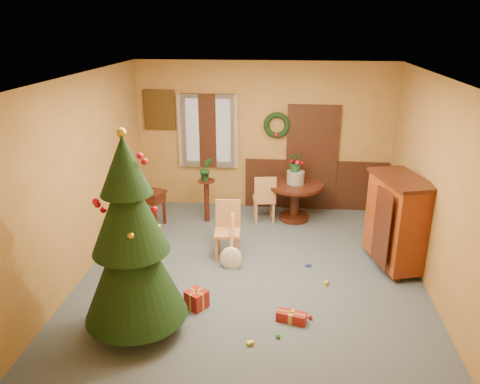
# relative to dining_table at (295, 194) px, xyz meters

# --- Properties ---
(room_envelope) EXTENTS (5.50, 5.50, 5.50)m
(room_envelope) POSITION_rel_dining_table_xyz_m (-0.43, 0.61, 0.61)
(room_envelope) COLOR #384452
(room_envelope) RESTS_ON ground
(dining_table) EXTENTS (1.06, 1.06, 0.73)m
(dining_table) POSITION_rel_dining_table_xyz_m (0.00, 0.00, 0.00)
(dining_table) COLOR black
(dining_table) RESTS_ON floor
(urn) EXTENTS (0.33, 0.33, 0.24)m
(urn) POSITION_rel_dining_table_xyz_m (0.00, 0.00, 0.34)
(urn) COLOR slate
(urn) RESTS_ON dining_table
(centerpiece_plant) EXTENTS (0.35, 0.30, 0.39)m
(centerpiece_plant) POSITION_rel_dining_table_xyz_m (0.00, 0.00, 0.65)
(centerpiece_plant) COLOR #1E4C23
(centerpiece_plant) RESTS_ON urn
(chair_near) EXTENTS (0.42, 0.42, 0.93)m
(chair_near) POSITION_rel_dining_table_xyz_m (-1.08, -1.57, -0.01)
(chair_near) COLOR #9C6F3E
(chair_near) RESTS_ON floor
(chair_far) EXTENTS (0.46, 0.46, 0.92)m
(chair_far) POSITION_rel_dining_table_xyz_m (-0.56, -0.17, -0.01)
(chair_far) COLOR #9C6F3E
(chair_far) RESTS_ON floor
(guitar) EXTENTS (0.48, 0.60, 0.79)m
(guitar) POSITION_rel_dining_table_xyz_m (-0.98, -2.00, -0.10)
(guitar) COLOR beige
(guitar) RESTS_ON floor
(plant_stand) EXTENTS (0.32, 0.32, 0.82)m
(plant_stand) POSITION_rel_dining_table_xyz_m (-1.65, -0.24, 0.00)
(plant_stand) COLOR black
(plant_stand) RESTS_ON floor
(stand_plant) EXTENTS (0.30, 0.27, 0.43)m
(stand_plant) POSITION_rel_dining_table_xyz_m (-1.65, -0.24, 0.53)
(stand_plant) COLOR #19471E
(stand_plant) RESTS_ON plant_stand
(christmas_tree) EXTENTS (1.23, 1.23, 2.54)m
(christmas_tree) POSITION_rel_dining_table_xyz_m (-1.94, -3.63, 0.70)
(christmas_tree) COLOR #382111
(christmas_tree) RESTS_ON floor
(writing_desk) EXTENTS (0.84, 0.63, 0.67)m
(writing_desk) POSITION_rel_dining_table_xyz_m (-2.76, -0.46, -0.00)
(writing_desk) COLOR black
(writing_desk) RESTS_ON floor
(sideboard) EXTENTS (0.88, 1.25, 1.45)m
(sideboard) POSITION_rel_dining_table_xyz_m (1.51, -1.66, 0.27)
(sideboard) COLOR #501609
(sideboard) RESTS_ON floor
(gift_a) EXTENTS (0.36, 0.29, 0.18)m
(gift_a) POSITION_rel_dining_table_xyz_m (-1.84, -3.69, -0.42)
(gift_a) COLOR brown
(gift_a) RESTS_ON floor
(gift_b) EXTENTS (0.34, 0.34, 0.25)m
(gift_b) POSITION_rel_dining_table_xyz_m (-1.31, -3.09, -0.39)
(gift_b) COLOR maroon
(gift_b) RESTS_ON floor
(gift_c) EXTENTS (0.27, 0.28, 0.13)m
(gift_c) POSITION_rel_dining_table_xyz_m (-2.79, -1.99, -0.45)
(gift_c) COLOR brown
(gift_c) RESTS_ON floor
(gift_d) EXTENTS (0.40, 0.25, 0.13)m
(gift_d) POSITION_rel_dining_table_xyz_m (-0.05, -3.28, -0.44)
(gift_d) COLOR maroon
(gift_d) RESTS_ON floor
(toy_a) EXTENTS (0.09, 0.07, 0.05)m
(toy_a) POSITION_rel_dining_table_xyz_m (0.21, -1.84, -0.48)
(toy_a) COLOR #293EB4
(toy_a) RESTS_ON floor
(toy_b) EXTENTS (0.06, 0.06, 0.06)m
(toy_b) POSITION_rel_dining_table_xyz_m (-0.21, -3.62, -0.48)
(toy_b) COLOR #268B38
(toy_b) RESTS_ON floor
(toy_c) EXTENTS (0.08, 0.09, 0.05)m
(toy_c) POSITION_rel_dining_table_xyz_m (0.45, -2.34, -0.48)
(toy_c) COLOR gold
(toy_c) RESTS_ON floor
(toy_d) EXTENTS (0.06, 0.06, 0.06)m
(toy_d) POSITION_rel_dining_table_xyz_m (0.19, -3.21, -0.48)
(toy_d) COLOR red
(toy_d) RESTS_ON floor
(toy_e) EXTENTS (0.09, 0.08, 0.05)m
(toy_e) POSITION_rel_dining_table_xyz_m (-0.53, -3.79, -0.48)
(toy_e) COLOR gold
(toy_e) RESTS_ON floor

